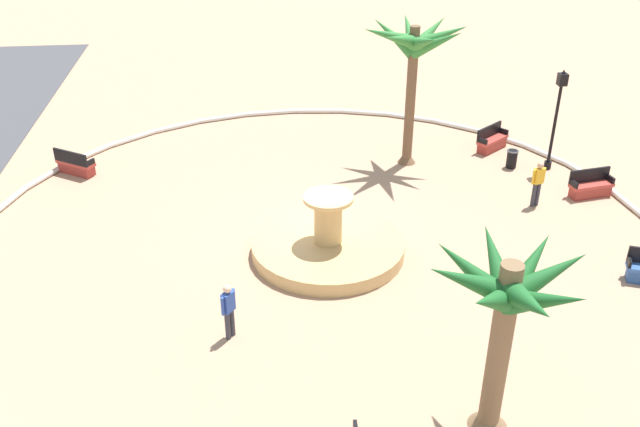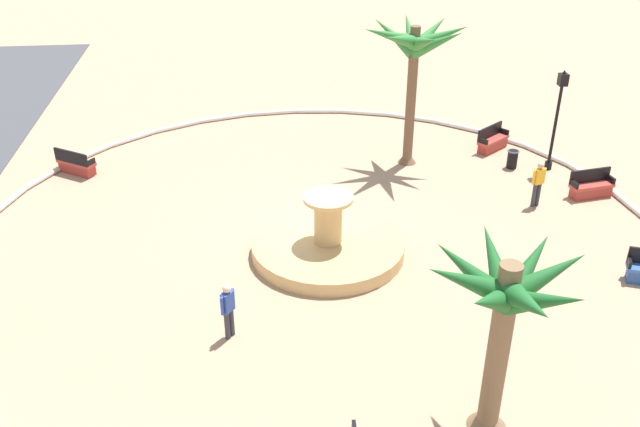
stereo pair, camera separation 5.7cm
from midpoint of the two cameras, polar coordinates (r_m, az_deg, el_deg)
The scene contains 12 objects.
ground_plane at distance 22.86m, azimuth -0.19°, elevation -1.79°, with size 80.00×80.00×0.00m, color tan.
plaza_curb at distance 22.81m, azimuth -0.19°, elevation -1.57°, with size 22.53×22.53×0.20m, color silver.
fountain at distance 21.77m, azimuth 0.72°, elevation -2.60°, with size 4.76×4.76×2.02m.
palm_tree_near_fountain at distance 26.49m, azimuth 7.82°, elevation 13.03°, with size 3.94×4.03×5.67m.
palm_tree_by_curb at distance 14.56m, azimuth 14.96°, elevation -7.18°, with size 3.49×3.51×4.56m.
bench_east at distance 28.39m, azimuth -19.21°, elevation 3.74°, with size 1.28×1.62×1.00m.
bench_north at distance 29.73m, azimuth 13.92°, elevation 5.69°, with size 1.38×1.57×1.00m.
bench_southwest at distance 26.94m, azimuth 21.26°, elevation 1.97°, with size 0.76×1.66×1.00m.
lamppost at distance 27.89m, azimuth 18.84°, elevation 7.80°, with size 0.32×0.32×3.97m.
trash_bin at distance 28.29m, azimuth 15.47°, elevation 4.34°, with size 0.46×0.46×0.73m.
person_cyclist_helmet at distance 25.36m, azimuth 17.42°, elevation 2.47°, with size 0.29×0.51×1.67m.
person_cyclist_photo at distance 18.22m, azimuth -7.41°, elevation -7.66°, with size 0.44×0.37×1.62m.
Camera 2 is at (-19.54, 1.83, 11.74)m, focal length 39.27 mm.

